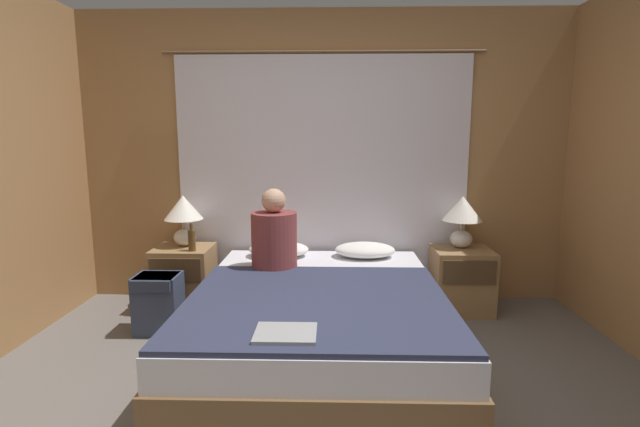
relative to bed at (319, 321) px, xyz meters
name	(u,v)px	position (x,y,z in m)	size (l,w,h in m)	color
ground_plane	(314,425)	(0.00, -0.80, -0.22)	(16.00, 16.00, 0.00)	#66605B
wall_back	(323,159)	(0.00, 1.15, 1.03)	(4.31, 0.06, 2.50)	#A37547
curtain_panel	(322,180)	(0.00, 1.08, 0.85)	(2.70, 0.02, 2.15)	silver
bed	(319,321)	(0.00, 0.00, 0.00)	(1.63, 2.06, 0.45)	brown
nightstand_left	(184,278)	(-1.16, 0.80, 0.04)	(0.47, 0.43, 0.53)	#937047
nightstand_right	(461,280)	(1.16, 0.80, 0.04)	(0.47, 0.43, 0.53)	#937047
lamp_left	(184,213)	(-1.16, 0.86, 0.59)	(0.32, 0.32, 0.43)	silver
lamp_right	(462,214)	(1.16, 0.86, 0.59)	(0.32, 0.32, 0.43)	silver
pillow_left	(279,249)	(-0.36, 0.82, 0.29)	(0.50, 0.35, 0.12)	white
pillow_right	(365,250)	(0.36, 0.82, 0.29)	(0.50, 0.35, 0.12)	white
blanket_on_bed	(317,302)	(0.00, -0.30, 0.24)	(1.57, 1.41, 0.03)	#2D334C
person_left_in_bed	(274,237)	(-0.35, 0.44, 0.48)	(0.34, 0.34, 0.61)	brown
beer_bottle_on_left_stand	(192,240)	(-1.05, 0.68, 0.40)	(0.06, 0.06, 0.23)	#513819
laptop_on_bed	(286,333)	(-0.14, -0.80, 0.27)	(0.30, 0.24, 0.02)	#9EA0A5
backpack_on_floor	(158,300)	(-1.20, 0.31, 0.02)	(0.32, 0.28, 0.44)	#333D56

